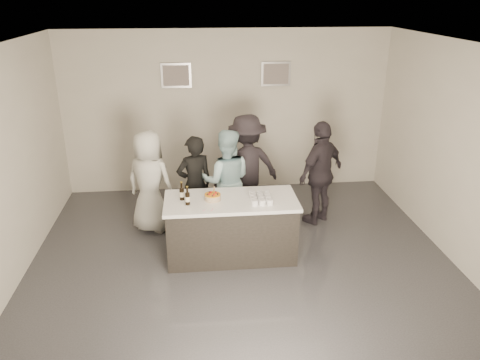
% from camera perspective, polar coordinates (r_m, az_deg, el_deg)
% --- Properties ---
extents(floor, '(6.00, 6.00, 0.00)m').
position_cam_1_polar(floor, '(6.62, 0.44, -10.91)').
color(floor, '#3D3D42').
rests_on(floor, ground).
extents(ceiling, '(6.00, 6.00, 0.00)m').
position_cam_1_polar(ceiling, '(5.58, 0.53, 15.88)').
color(ceiling, white).
extents(wall_back, '(6.00, 0.04, 3.00)m').
position_cam_1_polar(wall_back, '(8.79, -1.63, 8.24)').
color(wall_back, beige).
rests_on(wall_back, ground).
extents(wall_front, '(6.00, 0.04, 3.00)m').
position_cam_1_polar(wall_front, '(3.33, 6.24, -17.21)').
color(wall_front, beige).
rests_on(wall_front, ground).
extents(wall_right, '(0.04, 6.00, 3.00)m').
position_cam_1_polar(wall_right, '(6.91, 26.06, 2.06)').
color(wall_right, beige).
rests_on(wall_right, ground).
extents(picture_left, '(0.54, 0.04, 0.44)m').
position_cam_1_polar(picture_left, '(8.61, -7.80, 12.51)').
color(picture_left, '#B2B2B7').
rests_on(picture_left, wall_back).
extents(picture_right, '(0.54, 0.04, 0.44)m').
position_cam_1_polar(picture_right, '(8.73, 4.39, 12.78)').
color(picture_right, '#B2B2B7').
rests_on(picture_right, wall_back).
extents(bar_counter, '(1.86, 0.86, 0.90)m').
position_cam_1_polar(bar_counter, '(6.73, -1.09, -5.85)').
color(bar_counter, white).
rests_on(bar_counter, ground).
extents(cake, '(0.23, 0.23, 0.08)m').
position_cam_1_polar(cake, '(6.51, -3.36, -2.13)').
color(cake, orange).
rests_on(cake, bar_counter).
extents(beer_bottle_a, '(0.07, 0.07, 0.26)m').
position_cam_1_polar(beer_bottle_a, '(6.52, -7.11, -1.35)').
color(beer_bottle_a, black).
rests_on(beer_bottle_a, bar_counter).
extents(beer_bottle_b, '(0.07, 0.07, 0.26)m').
position_cam_1_polar(beer_bottle_b, '(6.36, -6.42, -1.93)').
color(beer_bottle_b, black).
rests_on(beer_bottle_b, bar_counter).
extents(tumbler_cluster, '(0.30, 0.40, 0.08)m').
position_cam_1_polar(tumbler_cluster, '(6.49, 2.55, -2.16)').
color(tumbler_cluster, gold).
rests_on(tumbler_cluster, bar_counter).
extents(candles, '(0.24, 0.08, 0.01)m').
position_cam_1_polar(candles, '(6.24, -4.34, -3.62)').
color(candles, pink).
rests_on(candles, bar_counter).
extents(person_main_black, '(0.67, 0.55, 1.58)m').
position_cam_1_polar(person_main_black, '(7.34, -5.54, -0.56)').
color(person_main_black, black).
rests_on(person_main_black, ground).
extents(person_main_blue, '(0.85, 0.69, 1.67)m').
position_cam_1_polar(person_main_blue, '(7.34, -1.68, -0.10)').
color(person_main_blue, '#A3CCD5').
rests_on(person_main_blue, ground).
extents(person_guest_left, '(0.95, 0.83, 1.65)m').
position_cam_1_polar(person_guest_left, '(7.45, -10.93, -0.23)').
color(person_guest_left, silver).
rests_on(person_guest_left, ground).
extents(person_guest_right, '(1.06, 0.95, 1.72)m').
position_cam_1_polar(person_guest_right, '(7.69, 9.82, 0.86)').
color(person_guest_right, '#2E2830').
rests_on(person_guest_right, ground).
extents(person_guest_back, '(1.28, 0.97, 1.77)m').
position_cam_1_polar(person_guest_back, '(7.79, 0.84, 1.64)').
color(person_guest_back, black).
rests_on(person_guest_back, ground).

